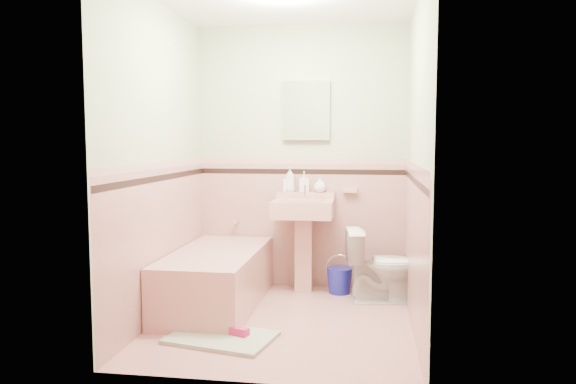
# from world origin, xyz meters

# --- Properties ---
(floor) EXTENTS (2.20, 2.20, 0.00)m
(floor) POSITION_xyz_m (0.00, 0.00, 0.00)
(floor) COLOR tan
(floor) RESTS_ON ground
(wall_back) EXTENTS (2.50, 0.00, 2.50)m
(wall_back) POSITION_xyz_m (0.00, 1.10, 1.25)
(wall_back) COLOR #F3E2C6
(wall_back) RESTS_ON ground
(wall_front) EXTENTS (2.50, 0.00, 2.50)m
(wall_front) POSITION_xyz_m (0.00, -1.10, 1.25)
(wall_front) COLOR #F3E2C6
(wall_front) RESTS_ON ground
(wall_left) EXTENTS (0.00, 2.50, 2.50)m
(wall_left) POSITION_xyz_m (-1.00, 0.00, 1.25)
(wall_left) COLOR #F3E2C6
(wall_left) RESTS_ON ground
(wall_right) EXTENTS (0.00, 2.50, 2.50)m
(wall_right) POSITION_xyz_m (1.00, 0.00, 1.25)
(wall_right) COLOR #F3E2C6
(wall_right) RESTS_ON ground
(wainscot_back) EXTENTS (2.00, 0.00, 2.00)m
(wainscot_back) POSITION_xyz_m (0.00, 1.09, 0.60)
(wainscot_back) COLOR tan
(wainscot_back) RESTS_ON ground
(wainscot_front) EXTENTS (2.00, 0.00, 2.00)m
(wainscot_front) POSITION_xyz_m (0.00, -1.09, 0.60)
(wainscot_front) COLOR tan
(wainscot_front) RESTS_ON ground
(wainscot_left) EXTENTS (0.00, 2.20, 2.20)m
(wainscot_left) POSITION_xyz_m (-0.99, 0.00, 0.60)
(wainscot_left) COLOR tan
(wainscot_left) RESTS_ON ground
(wainscot_right) EXTENTS (0.00, 2.20, 2.20)m
(wainscot_right) POSITION_xyz_m (0.99, 0.00, 0.60)
(wainscot_right) COLOR tan
(wainscot_right) RESTS_ON ground
(accent_back) EXTENTS (2.00, 0.00, 2.00)m
(accent_back) POSITION_xyz_m (0.00, 1.08, 1.12)
(accent_back) COLOR black
(accent_back) RESTS_ON ground
(accent_front) EXTENTS (2.00, 0.00, 2.00)m
(accent_front) POSITION_xyz_m (0.00, -1.08, 1.12)
(accent_front) COLOR black
(accent_front) RESTS_ON ground
(accent_left) EXTENTS (0.00, 2.20, 2.20)m
(accent_left) POSITION_xyz_m (-0.98, 0.00, 1.12)
(accent_left) COLOR black
(accent_left) RESTS_ON ground
(accent_right) EXTENTS (0.00, 2.20, 2.20)m
(accent_right) POSITION_xyz_m (0.98, 0.00, 1.12)
(accent_right) COLOR black
(accent_right) RESTS_ON ground
(cap_back) EXTENTS (2.00, 0.00, 2.00)m
(cap_back) POSITION_xyz_m (0.00, 1.08, 1.22)
(cap_back) COLOR tan
(cap_back) RESTS_ON ground
(cap_front) EXTENTS (2.00, 0.00, 2.00)m
(cap_front) POSITION_xyz_m (0.00, -1.08, 1.22)
(cap_front) COLOR tan
(cap_front) RESTS_ON ground
(cap_left) EXTENTS (0.00, 2.20, 2.20)m
(cap_left) POSITION_xyz_m (-0.98, 0.00, 1.22)
(cap_left) COLOR tan
(cap_left) RESTS_ON ground
(cap_right) EXTENTS (0.00, 2.20, 2.20)m
(cap_right) POSITION_xyz_m (0.98, 0.00, 1.22)
(cap_right) COLOR tan
(cap_right) RESTS_ON ground
(bathtub) EXTENTS (0.70, 1.50, 0.45)m
(bathtub) POSITION_xyz_m (-0.63, 0.33, 0.23)
(bathtub) COLOR tan
(bathtub) RESTS_ON floor
(tub_faucet) EXTENTS (0.04, 0.12, 0.04)m
(tub_faucet) POSITION_xyz_m (-0.63, 1.05, 0.63)
(tub_faucet) COLOR silver
(tub_faucet) RESTS_ON wall_back
(sink) EXTENTS (0.55, 0.48, 0.87)m
(sink) POSITION_xyz_m (0.05, 0.86, 0.43)
(sink) COLOR tan
(sink) RESTS_ON floor
(sink_faucet) EXTENTS (0.02, 0.02, 0.10)m
(sink_faucet) POSITION_xyz_m (0.05, 1.00, 0.95)
(sink_faucet) COLOR silver
(sink_faucet) RESTS_ON sink
(medicine_cabinet) EXTENTS (0.44, 0.04, 0.56)m
(medicine_cabinet) POSITION_xyz_m (0.05, 1.07, 1.70)
(medicine_cabinet) COLOR white
(medicine_cabinet) RESTS_ON wall_back
(soap_dish) EXTENTS (0.13, 0.08, 0.04)m
(soap_dish) POSITION_xyz_m (0.47, 1.06, 0.95)
(soap_dish) COLOR tan
(soap_dish) RESTS_ON wall_back
(soap_bottle_left) EXTENTS (0.12, 0.12, 0.24)m
(soap_bottle_left) POSITION_xyz_m (-0.10, 1.04, 1.05)
(soap_bottle_left) COLOR #B2B2B2
(soap_bottle_left) RESTS_ON sink
(soap_bottle_mid) EXTENTS (0.10, 0.10, 0.20)m
(soap_bottle_mid) POSITION_xyz_m (0.04, 1.04, 1.03)
(soap_bottle_mid) COLOR #B2B2B2
(soap_bottle_mid) RESTS_ON sink
(soap_bottle_right) EXTENTS (0.12, 0.12, 0.15)m
(soap_bottle_right) POSITION_xyz_m (0.19, 1.04, 1.00)
(soap_bottle_right) COLOR #B2B2B2
(soap_bottle_right) RESTS_ON sink
(tube) EXTENTS (0.05, 0.05, 0.12)m
(tube) POSITION_xyz_m (-0.15, 1.04, 0.99)
(tube) COLOR white
(tube) RESTS_ON sink
(toilet) EXTENTS (0.68, 0.44, 0.65)m
(toilet) POSITION_xyz_m (0.78, 0.68, 0.32)
(toilet) COLOR white
(toilet) RESTS_ON floor
(bucket) EXTENTS (0.30, 0.30, 0.24)m
(bucket) POSITION_xyz_m (0.39, 0.89, 0.12)
(bucket) COLOR navy
(bucket) RESTS_ON floor
(bath_mat) EXTENTS (0.81, 0.63, 0.03)m
(bath_mat) POSITION_xyz_m (-0.38, -0.44, 0.01)
(bath_mat) COLOR gray
(bath_mat) RESTS_ON floor
(shoe) EXTENTS (0.15, 0.11, 0.06)m
(shoe) POSITION_xyz_m (-0.25, -0.42, 0.06)
(shoe) COLOR #BF1E59
(shoe) RESTS_ON bath_mat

